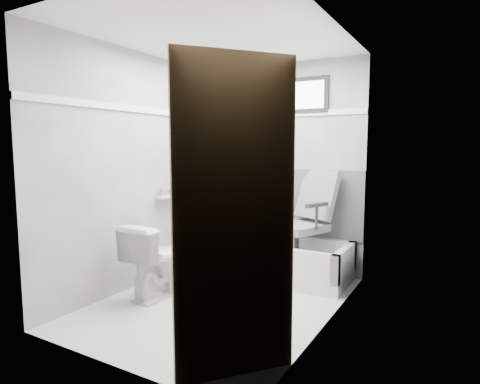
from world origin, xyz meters
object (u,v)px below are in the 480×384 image
Objects in this scene: toilet at (159,259)px; soap_bottle_a at (163,191)px; bathtub at (280,259)px; office_chair at (297,219)px; door at (248,233)px; soap_bottle_b at (171,190)px.

soap_bottle_a is at bearing -54.47° from toilet.
bathtub is 1.36m from toilet.
office_chair reaches higher than bathtub.
bathtub is 2.07× the size of toilet.
door is 23.55× the size of soap_bottle_b.
soap_bottle_a is at bearing 140.70° from door.
door is at bearing -70.19° from bathtub.
bathtub is at bearing -126.25° from toilet.
soap_bottle_b is at bearing -156.08° from bathtub.
toilet is 0.90m from soap_bottle_b.
office_chair is 9.67× the size of soap_bottle_a.
soap_bottle_a reaches higher than toilet.
bathtub is 1.44m from soap_bottle_b.
soap_bottle_a is at bearing -90.00° from soap_bottle_b.
office_chair reaches higher than toilet.
office_chair is at bearing 105.38° from door.
door is 17.89× the size of soap_bottle_a.
door is 2.48m from soap_bottle_a.
door is (1.60, -1.12, 0.65)m from toilet.
office_chair is 1.50× the size of toilet.
soap_bottle_a reaches higher than soap_bottle_b.
door is 2.57m from soap_bottle_b.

